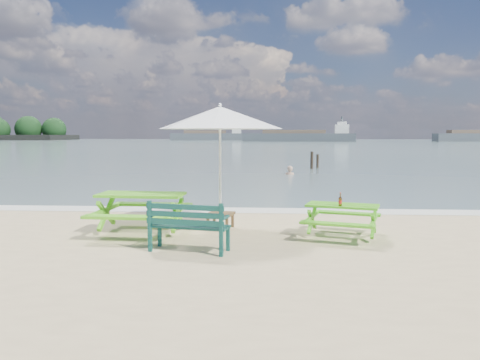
# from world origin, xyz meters

# --- Properties ---
(sea) EXTENTS (300.00, 300.00, 0.00)m
(sea) POSITION_xyz_m (0.00, 85.00, 0.00)
(sea) COLOR slate
(sea) RESTS_ON ground
(foam_strip) EXTENTS (22.00, 0.90, 0.01)m
(foam_strip) POSITION_xyz_m (0.00, 4.60, 0.01)
(foam_strip) COLOR silver
(foam_strip) RESTS_ON ground
(picnic_table_left) EXTENTS (1.86, 2.05, 0.85)m
(picnic_table_left) POSITION_xyz_m (-1.50, 1.57, 0.41)
(picnic_table_left) COLOR #51AE1A
(picnic_table_left) RESTS_ON ground
(picnic_table_right) EXTENTS (1.81, 1.91, 0.67)m
(picnic_table_right) POSITION_xyz_m (2.67, 1.43, 0.32)
(picnic_table_right) COLOR #48AA19
(picnic_table_right) RESTS_ON ground
(park_bench) EXTENTS (1.49, 0.75, 0.88)m
(park_bench) POSITION_xyz_m (-0.23, 0.12, 0.27)
(park_bench) COLOR #0E3B35
(park_bench) RESTS_ON ground
(side_table) EXTENTS (0.64, 0.64, 0.35)m
(side_table) POSITION_xyz_m (0.12, 2.15, 0.18)
(side_table) COLOR brown
(side_table) RESTS_ON ground
(patio_umbrella) EXTENTS (3.22, 3.22, 2.69)m
(patio_umbrella) POSITION_xyz_m (0.12, 2.15, 2.44)
(patio_umbrella) COLOR silver
(patio_umbrella) RESTS_ON ground
(beer_bottle) EXTENTS (0.07, 0.07, 0.26)m
(beer_bottle) POSITION_xyz_m (2.60, 1.22, 0.76)
(beer_bottle) COLOR #885413
(beer_bottle) RESTS_ON picnic_table_right
(swimmer) EXTENTS (0.72, 0.58, 1.71)m
(swimmer) POSITION_xyz_m (2.22, 15.96, -0.40)
(swimmer) COLOR tan
(swimmer) RESTS_ON ground
(mooring_pilings) EXTENTS (0.56, 0.76, 1.23)m
(mooring_pilings) POSITION_xyz_m (3.84, 20.10, 0.38)
(mooring_pilings) COLOR black
(mooring_pilings) RESTS_ON ground
(cargo_ships) EXTENTS (158.35, 28.25, 4.40)m
(cargo_ships) POSITION_xyz_m (55.22, 122.75, 1.18)
(cargo_ships) COLOR #3D4348
(cargo_ships) RESTS_ON ground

